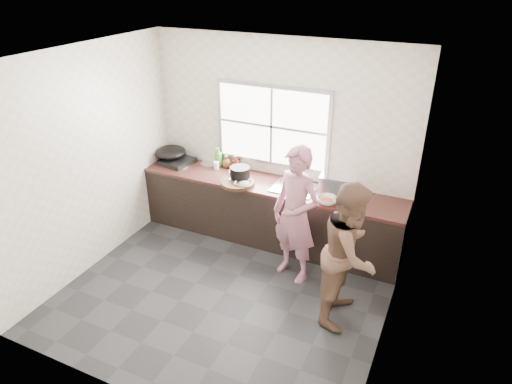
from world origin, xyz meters
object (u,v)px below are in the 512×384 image
at_px(bottle_brown_short, 227,162).
at_px(person_side, 350,253).
at_px(bowl_held, 300,195).
at_px(wok, 171,152).
at_px(pot_lid_left, 180,166).
at_px(burner, 177,161).
at_px(woman, 295,219).
at_px(black_pot, 240,174).
at_px(dish_rack, 338,187).
at_px(plate_food, 236,171).
at_px(cutting_board, 238,183).
at_px(glass_jar, 216,165).
at_px(bowl_mince, 244,184).
at_px(bowl_crabs, 327,201).
at_px(bottle_green, 219,157).
at_px(bottle_brown_tall, 236,163).
at_px(pot_lid_right, 209,164).

bearing_deg(bottle_brown_short, person_side, -31.01).
xyz_separation_m(bowl_held, wok, (-2.11, 0.28, 0.11)).
height_order(bowl_held, pot_lid_left, bowl_held).
relative_size(person_side, pot_lid_left, 6.22).
bearing_deg(burner, woman, -18.04).
bearing_deg(burner, person_side, -21.10).
distance_m(person_side, black_pot, 2.01).
distance_m(black_pot, dish_rack, 1.33).
distance_m(burner, pot_lid_left, 0.12).
height_order(plate_food, burner, burner).
distance_m(person_side, burner, 3.05).
bearing_deg(woman, black_pot, 170.54).
relative_size(cutting_board, glass_jar, 4.17).
xyz_separation_m(bowl_mince, wok, (-1.33, 0.28, 0.11)).
xyz_separation_m(woman, burner, (-2.09, 0.68, 0.10)).
relative_size(bowl_crabs, plate_food, 0.97).
bearing_deg(wok, person_side, -20.62).
height_order(bowl_crabs, glass_jar, glass_jar).
height_order(person_side, bottle_brown_short, person_side).
relative_size(black_pot, bottle_brown_short, 1.62).
bearing_deg(bowl_mince, pot_lid_left, 170.06).
bearing_deg(burner, bowl_crabs, -6.50).
height_order(cutting_board, black_pot, black_pot).
height_order(black_pot, bottle_green, bottle_green).
height_order(plate_food, dish_rack, dish_rack).
height_order(black_pot, dish_rack, dish_rack).
distance_m(bowl_mince, bottle_brown_tall, 0.56).
bearing_deg(pot_lid_left, wok, 157.60).
height_order(glass_jar, pot_lid_right, glass_jar).
distance_m(bowl_crabs, wok, 2.47).
bearing_deg(plate_food, bowl_held, -18.17).
relative_size(bowl_mince, dish_rack, 0.57).
height_order(black_pot, bottle_brown_short, black_pot).
xyz_separation_m(woman, bowl_crabs, (0.25, 0.41, 0.10)).
distance_m(cutting_board, glass_jar, 0.60).
bearing_deg(pot_lid_right, person_side, -27.78).
bearing_deg(pot_lid_right, bottle_green, 0.00).
bearing_deg(black_pot, bottle_brown_tall, 125.22).
bearing_deg(bottle_green, pot_lid_left, -154.00).
bearing_deg(plate_food, glass_jar, -176.00).
bearing_deg(plate_food, black_pot, -52.12).
distance_m(burner, wok, 0.16).
bearing_deg(glass_jar, bowl_held, -13.54).
distance_m(woman, person_side, 0.86).
bearing_deg(bottle_brown_short, pot_lid_left, -159.00).
bearing_deg(pot_lid_left, plate_food, 10.72).
bearing_deg(black_pot, pot_lid_right, 154.73).
xyz_separation_m(bowl_crabs, glass_jar, (-1.72, 0.33, 0.02)).
relative_size(dish_rack, pot_lid_left, 1.69).
bearing_deg(pot_lid_left, person_side, -20.48).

